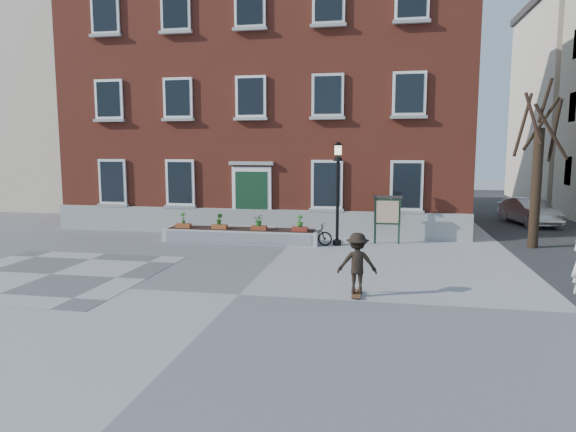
% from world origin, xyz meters
% --- Properties ---
extents(ground, '(100.00, 100.00, 0.00)m').
position_xyz_m(ground, '(0.00, 0.00, 0.00)').
color(ground, gray).
rests_on(ground, ground).
extents(checker_patch, '(6.00, 6.00, 0.01)m').
position_xyz_m(checker_patch, '(-6.00, 1.00, 0.01)').
color(checker_patch, '#545457').
rests_on(checker_patch, ground).
extents(distant_building, '(10.00, 12.00, 13.00)m').
position_xyz_m(distant_building, '(-18.00, 20.00, 6.50)').
color(distant_building, beige).
rests_on(distant_building, ground).
extents(bicycle, '(1.64, 0.68, 0.84)m').
position_xyz_m(bicycle, '(0.84, 7.00, 0.42)').
color(bicycle, black).
rests_on(bicycle, ground).
extents(parked_car, '(2.26, 4.13, 1.29)m').
position_xyz_m(parked_car, '(10.44, 14.23, 0.65)').
color(parked_car, '#ACAFB1').
rests_on(parked_car, ground).
extents(brick_building, '(18.40, 10.85, 12.60)m').
position_xyz_m(brick_building, '(-2.00, 13.98, 6.30)').
color(brick_building, brown).
rests_on(brick_building, ground).
extents(planter_assembly, '(6.20, 1.12, 1.15)m').
position_xyz_m(planter_assembly, '(-1.99, 7.18, 0.31)').
color(planter_assembly, silver).
rests_on(planter_assembly, ground).
extents(bare_tree, '(1.83, 1.83, 6.16)m').
position_xyz_m(bare_tree, '(9.01, 8.01, 2.79)').
color(bare_tree, '#2F2115').
rests_on(bare_tree, ground).
extents(lamp_post, '(0.40, 0.40, 3.93)m').
position_xyz_m(lamp_post, '(1.80, 7.20, 2.54)').
color(lamp_post, black).
rests_on(lamp_post, ground).
extents(notice_board, '(1.10, 0.16, 1.87)m').
position_xyz_m(notice_board, '(3.67, 7.84, 1.26)').
color(notice_board, '#193223').
rests_on(notice_board, ground).
extents(skateboarder, '(1.03, 0.78, 1.60)m').
position_xyz_m(skateboarder, '(2.92, 0.45, 0.83)').
color(skateboarder, brown).
rests_on(skateboarder, ground).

